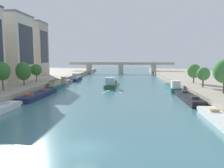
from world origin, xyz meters
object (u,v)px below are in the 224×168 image
object	(u,v)px
barge_midriver	(111,83)
tree_right_nearest	(203,74)
tree_left_end_of_row	(23,71)
tree_left_nearest	(36,70)
bridge_far	(121,66)
tree_left_second	(2,71)
moored_boat_right_downstream	(173,87)
moored_boat_left_downstream	(66,82)
tree_right_past_mid	(194,71)
moored_boat_left_far	(77,78)
moored_boat_left_second	(38,95)
moored_boat_left_end	(56,85)
moored_boat_right_lone	(221,120)
moored_boat_right_upstream	(188,98)

from	to	relation	value
barge_midriver	tree_right_nearest	size ratio (longest dim) A/B	3.86
tree_left_end_of_row	tree_left_nearest	xyz separation A→B (m)	(-0.24, 8.96, -0.11)
tree_left_nearest	bridge_far	distance (m)	69.68
bridge_far	tree_left_second	bearing A→B (deg)	-105.89
tree_left_nearest	moored_boat_right_downstream	bearing A→B (deg)	-3.46
tree_right_nearest	bridge_far	size ratio (longest dim) A/B	0.08
moored_boat_left_downstream	tree_left_nearest	xyz separation A→B (m)	(-7.01, -9.39, 4.80)
tree_left_end_of_row	tree_right_past_mid	size ratio (longest dim) A/B	1.13
moored_boat_left_downstream	moored_boat_right_downstream	world-z (taller)	moored_boat_right_downstream
tree_right_past_mid	bridge_far	world-z (taller)	tree_right_past_mid
moored_boat_left_far	bridge_far	bearing A→B (deg)	68.13
moored_boat_left_second	tree_left_end_of_row	world-z (taller)	tree_left_end_of_row
moored_boat_left_downstream	moored_boat_left_far	world-z (taller)	moored_boat_left_far
moored_boat_right_downstream	tree_left_nearest	bearing A→B (deg)	176.54
barge_midriver	moored_boat_left_far	xyz separation A→B (m)	(-15.76, 16.40, -0.03)
tree_left_end_of_row	tree_left_nearest	distance (m)	8.96
barge_midriver	moored_boat_left_end	world-z (taller)	barge_midriver
moored_boat_left_second	moored_boat_left_far	bearing A→B (deg)	89.97
moored_boat_left_second	tree_right_nearest	xyz separation A→B (m)	(40.88, 7.04, 4.80)
tree_left_end_of_row	bridge_far	xyz separation A→B (m)	(24.70, 74.01, -1.34)
moored_boat_left_far	moored_boat_right_downstream	bearing A→B (deg)	-35.64
moored_boat_left_downstream	moored_boat_right_lone	distance (m)	57.84
barge_midriver	moored_boat_right_lone	world-z (taller)	barge_midriver
moored_boat_left_far	tree_right_past_mid	size ratio (longest dim) A/B	2.11
moored_boat_left_far	tree_right_past_mid	world-z (taller)	tree_right_past_mid
moored_boat_left_end	moored_boat_left_far	world-z (taller)	moored_boat_left_far
moored_boat_left_downstream	tree_right_past_mid	bearing A→B (deg)	-13.85
moored_boat_right_lone	bridge_far	distance (m)	102.70
moored_boat_left_second	moored_boat_right_downstream	size ratio (longest dim) A/B	1.12
moored_boat_right_upstream	tree_right_nearest	size ratio (longest dim) A/B	3.25
moored_boat_right_lone	moored_boat_right_upstream	bearing A→B (deg)	90.44
moored_boat_left_end	tree_right_nearest	world-z (taller)	tree_right_nearest
moored_boat_left_downstream	moored_boat_right_upstream	bearing A→B (deg)	-38.36
tree_left_second	moored_boat_left_second	bearing A→B (deg)	21.50
tree_left_end_of_row	moored_boat_left_downstream	bearing A→B (deg)	69.75
barge_midriver	moored_boat_right_downstream	distance (m)	20.81
moored_boat_left_downstream	bridge_far	bearing A→B (deg)	72.15
barge_midriver	tree_right_past_mid	distance (m)	26.76
moored_boat_right_lone	moored_boat_right_downstream	size ratio (longest dim) A/B	1.05
moored_boat_left_downstream	moored_boat_right_upstream	size ratio (longest dim) A/B	0.70
moored_boat_left_far	moored_boat_right_upstream	bearing A→B (deg)	-49.72
barge_midriver	tree_left_second	world-z (taller)	tree_left_second
tree_right_nearest	moored_boat_right_upstream	bearing A→B (deg)	-124.34
moored_boat_right_upstream	tree_left_end_of_row	xyz separation A→B (m)	(-42.50, 9.93, 5.14)
barge_midriver	tree_left_second	distance (m)	35.03
tree_right_nearest	moored_boat_left_far	bearing A→B (deg)	141.45
tree_left_second	bridge_far	distance (m)	88.50
moored_boat_left_downstream	tree_right_nearest	size ratio (longest dim) A/B	2.26
moored_boat_left_downstream	tree_right_past_mid	size ratio (longest dim) A/B	2.05
moored_boat_left_second	moored_boat_left_downstream	xyz separation A→B (m)	(-0.77, 26.65, 0.33)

